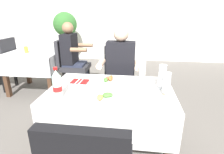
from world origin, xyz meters
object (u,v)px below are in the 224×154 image
at_px(background_chair_right, 71,63).
at_px(plate_near_camera, 105,97).
at_px(main_dining_table, 111,106).
at_px(cola_bottle_primary, 57,85).
at_px(potted_plant_corner, 65,28).
at_px(beer_glass_right, 142,70).
at_px(background_chair_left, 2,61).
at_px(napkin_cutlery_set, 80,81).
at_px(background_patron, 73,55).
at_px(plate_far_diner, 108,80).
at_px(seated_diner_far, 120,70).
at_px(beer_glass_left, 166,84).
at_px(chair_far_diner_seat, 118,79).
at_px(background_dining_table, 36,62).
at_px(beer_glass_middle, 162,77).
at_px(background_table_tumbler, 26,50).

bearing_deg(background_chair_right, plate_near_camera, -61.93).
height_order(main_dining_table, cola_bottle_primary, cola_bottle_primary).
bearing_deg(potted_plant_corner, background_chair_right, -67.50).
height_order(beer_glass_right, background_chair_left, beer_glass_right).
height_order(main_dining_table, napkin_cutlery_set, napkin_cutlery_set).
bearing_deg(background_patron, plate_far_diner, -57.60).
distance_m(main_dining_table, plate_near_camera, 0.28).
height_order(seated_diner_far, beer_glass_left, seated_diner_far).
bearing_deg(napkin_cutlery_set, seated_diner_far, 55.15).
relative_size(beer_glass_left, beer_glass_right, 0.89).
height_order(chair_far_diner_seat, beer_glass_right, beer_glass_right).
bearing_deg(cola_bottle_primary, background_chair_left, 137.11).
distance_m(main_dining_table, background_patron, 1.69).
distance_m(chair_far_diner_seat, plate_far_diner, 0.62).
xyz_separation_m(napkin_cutlery_set, background_dining_table, (-1.23, 1.32, -0.20)).
bearing_deg(beer_glass_middle, beer_glass_right, 137.47).
distance_m(chair_far_diner_seat, background_dining_table, 1.71).
xyz_separation_m(chair_far_diner_seat, potted_plant_corner, (-1.67, 2.53, 0.45)).
relative_size(plate_near_camera, plate_far_diner, 0.91).
bearing_deg(plate_far_diner, beer_glass_right, 2.64).
height_order(background_chair_left, background_patron, background_patron).
height_order(beer_glass_left, background_patron, background_patron).
relative_size(napkin_cutlery_set, background_table_tumbler, 1.75).
height_order(seated_diner_far, beer_glass_right, seated_diner_far).
bearing_deg(napkin_cutlery_set, background_table_tumbler, 137.11).
relative_size(plate_near_camera, background_chair_right, 0.24).
bearing_deg(seated_diner_far, background_table_tumbler, 157.61).
xyz_separation_m(background_chair_left, background_patron, (1.38, 0.00, 0.16)).
relative_size(background_patron, background_table_tumbler, 11.45).
xyz_separation_m(plate_near_camera, beer_glass_right, (0.31, 0.41, 0.11)).
bearing_deg(beer_glass_left, background_chair_left, 150.38).
bearing_deg(chair_far_diner_seat, seated_diner_far, -72.33).
height_order(chair_far_diner_seat, cola_bottle_primary, cola_bottle_primary).
xyz_separation_m(beer_glass_left, background_patron, (-1.33, 1.54, -0.14)).
bearing_deg(plate_near_camera, chair_far_diner_seat, 89.00).
bearing_deg(cola_bottle_primary, background_patron, 104.84).
bearing_deg(background_chair_left, plate_far_diner, -30.09).
bearing_deg(background_chair_left, beer_glass_left, -29.62).
bearing_deg(chair_far_diner_seat, background_dining_table, 156.56).
bearing_deg(chair_far_diner_seat, background_chair_right, 143.04).
xyz_separation_m(plate_near_camera, potted_plant_corner, (-1.65, 3.51, 0.25)).
distance_m(plate_near_camera, background_chair_left, 2.78).
distance_m(beer_glass_middle, cola_bottle_primary, 0.91).
height_order(chair_far_diner_seat, background_chair_right, same).
height_order(beer_glass_left, background_chair_right, background_chair_right).
bearing_deg(potted_plant_corner, background_chair_left, -106.90).
relative_size(plate_near_camera, cola_bottle_primary, 0.87).
bearing_deg(beer_glass_right, plate_far_diner, -177.36).
relative_size(chair_far_diner_seat, beer_glass_middle, 4.19).
bearing_deg(beer_glass_right, cola_bottle_primary, -147.03).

